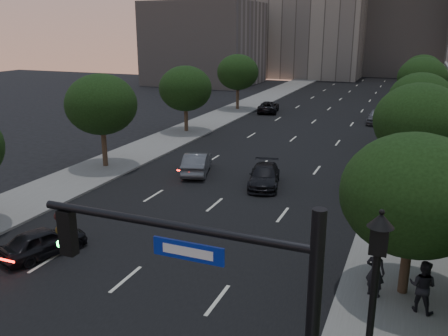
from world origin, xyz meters
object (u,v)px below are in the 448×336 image
at_px(pedestrian_b, 423,286).
at_px(pedestrian_c, 394,217).
at_px(sedan_near_left, 44,242).
at_px(sedan_far_right, 377,116).
at_px(sedan_mid_left, 197,163).
at_px(sedan_far_left, 268,107).
at_px(street_lamp, 371,320).
at_px(pedestrian_a, 375,272).
at_px(sedan_near_right, 264,176).

relative_size(pedestrian_b, pedestrian_c, 1.20).
xyz_separation_m(sedan_near_left, sedan_far_right, (10.91, 37.07, 0.13)).
height_order(sedan_mid_left, sedan_far_right, sedan_far_right).
bearing_deg(sedan_far_right, sedan_far_left, 172.50).
xyz_separation_m(sedan_far_left, pedestrian_b, (17.18, -37.88, 0.45)).
bearing_deg(sedan_far_left, sedan_mid_left, 85.44).
bearing_deg(pedestrian_c, sedan_far_left, -80.40).
xyz_separation_m(street_lamp, pedestrian_a, (-0.26, 5.52, -1.53)).
xyz_separation_m(street_lamp, pedestrian_c, (0.07, 11.81, -1.69)).
bearing_deg(street_lamp, pedestrian_c, 89.68).
height_order(sedan_far_right, pedestrian_a, pedestrian_a).
relative_size(sedan_far_right, pedestrian_c, 2.87).
height_order(sedan_near_right, pedestrian_b, pedestrian_b).
relative_size(street_lamp, pedestrian_b, 2.94).
relative_size(pedestrian_a, pedestrian_c, 1.20).
bearing_deg(street_lamp, sedan_near_right, 115.79).
xyz_separation_m(sedan_far_left, pedestrian_c, (15.90, -31.16, 0.29)).
xyz_separation_m(sedan_far_left, sedan_near_right, (7.83, -26.41, -0.00)).
distance_m(sedan_far_left, sedan_far_right, 12.82).
bearing_deg(sedan_near_right, street_lamp, -77.24).
xyz_separation_m(sedan_far_right, pedestrian_b, (4.56, -35.66, 0.33)).
bearing_deg(pedestrian_b, sedan_far_right, -67.33).
height_order(sedan_near_right, pedestrian_c, pedestrian_c).
bearing_deg(pedestrian_c, sedan_far_right, -100.97).
height_order(sedan_far_left, pedestrian_b, pedestrian_b).
height_order(street_lamp, sedan_far_right, street_lamp).
relative_size(sedan_mid_left, pedestrian_a, 2.35).
bearing_deg(pedestrian_b, sedan_far_left, -50.21).
distance_m(sedan_near_right, pedestrian_b, 14.81).
distance_m(sedan_near_left, pedestrian_a, 13.99).
distance_m(street_lamp, pedestrian_c, 11.93).
bearing_deg(sedan_far_right, sedan_mid_left, -110.61).
xyz_separation_m(street_lamp, sedan_near_left, (-14.12, 3.68, -1.99)).
relative_size(sedan_far_left, pedestrian_c, 2.99).
bearing_deg(sedan_far_right, sedan_near_left, -103.94).
distance_m(sedan_far_right, pedestrian_a, 35.36).
bearing_deg(street_lamp, sedan_mid_left, 127.04).
relative_size(sedan_near_left, sedan_mid_left, 0.85).
bearing_deg(pedestrian_b, street_lamp, 90.56).
bearing_deg(pedestrian_c, sedan_near_left, 12.38).
relative_size(sedan_mid_left, sedan_far_left, 0.95).
height_order(sedan_mid_left, sedan_far_left, sedan_mid_left).
height_order(street_lamp, sedan_far_left, street_lamp).
relative_size(sedan_far_left, pedestrian_a, 2.48).
bearing_deg(sedan_near_left, sedan_near_right, -95.73).
bearing_deg(street_lamp, sedan_near_left, 165.37).
distance_m(street_lamp, pedestrian_a, 5.73).
height_order(sedan_near_left, pedestrian_c, pedestrian_c).
relative_size(sedan_near_left, sedan_far_left, 0.80).
height_order(sedan_far_left, pedestrian_a, pedestrian_a).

